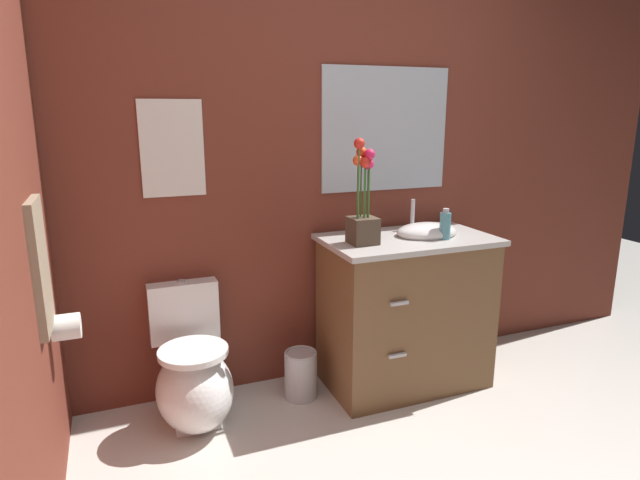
% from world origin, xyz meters
% --- Properties ---
extents(wall_back, '(4.42, 0.05, 2.50)m').
position_xyz_m(wall_back, '(0.20, 1.59, 1.25)').
color(wall_back, maroon).
rests_on(wall_back, ground_plane).
extents(toilet, '(0.38, 0.59, 0.69)m').
position_xyz_m(toilet, '(-0.83, 1.29, 0.24)').
color(toilet, white).
rests_on(toilet, ground_plane).
extents(vanity_cabinet, '(0.94, 0.56, 1.06)m').
position_xyz_m(vanity_cabinet, '(0.38, 1.26, 0.45)').
color(vanity_cabinet, brown).
rests_on(vanity_cabinet, ground_plane).
extents(flower_vase, '(0.14, 0.14, 0.55)m').
position_xyz_m(flower_vase, '(0.08, 1.22, 1.07)').
color(flower_vase, '#4C3D2D').
rests_on(flower_vase, vanity_cabinet).
extents(soap_bottle, '(0.06, 0.06, 0.17)m').
position_xyz_m(soap_bottle, '(0.54, 1.15, 0.95)').
color(soap_bottle, teal).
rests_on(soap_bottle, vanity_cabinet).
extents(trash_bin, '(0.18, 0.18, 0.27)m').
position_xyz_m(trash_bin, '(-0.24, 1.31, 0.14)').
color(trash_bin, '#B7B7BC').
rests_on(trash_bin, ground_plane).
extents(wall_poster, '(0.31, 0.01, 0.48)m').
position_xyz_m(wall_poster, '(-0.83, 1.55, 1.37)').
color(wall_poster, silver).
extents(wall_mirror, '(0.80, 0.01, 0.70)m').
position_xyz_m(wall_mirror, '(0.38, 1.55, 1.45)').
color(wall_mirror, '#B2BCC6').
extents(hanging_towel, '(0.03, 0.28, 0.52)m').
position_xyz_m(hanging_towel, '(-1.41, 0.99, 0.98)').
color(hanging_towel, gray).
extents(toilet_paper_roll, '(0.11, 0.11, 0.11)m').
position_xyz_m(toilet_paper_roll, '(-1.35, 1.09, 0.68)').
color(toilet_paper_roll, white).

